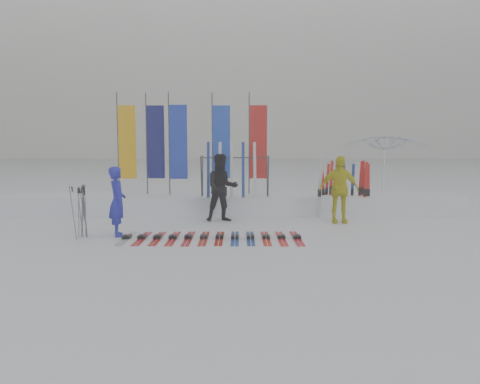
{
  "coord_description": "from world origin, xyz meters",
  "views": [
    {
      "loc": [
        0.16,
        -9.98,
        2.19
      ],
      "look_at": [
        0.2,
        1.6,
        1.0
      ],
      "focal_mm": 35.0,
      "sensor_mm": 36.0,
      "label": 1
    }
  ],
  "objects_px": {
    "person_black": "(222,188)",
    "person_yellow": "(339,189)",
    "tent_canopy": "(385,170)",
    "ski_row": "(212,237)",
    "person_blue": "(117,201)",
    "ski_rack": "(235,171)"
  },
  "relations": [
    {
      "from": "tent_canopy",
      "to": "ski_row",
      "type": "height_order",
      "value": "tent_canopy"
    },
    {
      "from": "person_yellow",
      "to": "tent_canopy",
      "type": "height_order",
      "value": "tent_canopy"
    },
    {
      "from": "ski_row",
      "to": "ski_rack",
      "type": "height_order",
      "value": "ski_rack"
    },
    {
      "from": "person_yellow",
      "to": "tent_canopy",
      "type": "bearing_deg",
      "value": 55.69
    },
    {
      "from": "person_black",
      "to": "person_yellow",
      "type": "height_order",
      "value": "person_black"
    },
    {
      "from": "person_black",
      "to": "tent_canopy",
      "type": "relative_size",
      "value": 0.67
    },
    {
      "from": "person_black",
      "to": "person_yellow",
      "type": "bearing_deg",
      "value": -16.39
    },
    {
      "from": "tent_canopy",
      "to": "ski_rack",
      "type": "relative_size",
      "value": 1.41
    },
    {
      "from": "person_blue",
      "to": "person_black",
      "type": "height_order",
      "value": "person_black"
    },
    {
      "from": "ski_row",
      "to": "tent_canopy",
      "type": "bearing_deg",
      "value": 44.17
    },
    {
      "from": "person_black",
      "to": "tent_canopy",
      "type": "distance_m",
      "value": 6.36
    },
    {
      "from": "person_black",
      "to": "ski_row",
      "type": "xyz_separation_m",
      "value": [
        -0.14,
        -2.49,
        -0.92
      ]
    },
    {
      "from": "person_blue",
      "to": "person_black",
      "type": "xyz_separation_m",
      "value": [
        2.42,
        2.11,
        0.13
      ]
    },
    {
      "from": "person_black",
      "to": "person_yellow",
      "type": "xyz_separation_m",
      "value": [
        3.27,
        -0.25,
        -0.02
      ]
    },
    {
      "from": "person_yellow",
      "to": "ski_rack",
      "type": "relative_size",
      "value": 0.92
    },
    {
      "from": "person_blue",
      "to": "ski_rack",
      "type": "relative_size",
      "value": 0.82
    },
    {
      "from": "person_black",
      "to": "ski_row",
      "type": "relative_size",
      "value": 0.46
    },
    {
      "from": "tent_canopy",
      "to": "ski_rack",
      "type": "distance_m",
      "value": 5.59
    },
    {
      "from": "ski_rack",
      "to": "person_yellow",
      "type": "bearing_deg",
      "value": -23.62
    },
    {
      "from": "tent_canopy",
      "to": "ski_row",
      "type": "relative_size",
      "value": 0.7
    },
    {
      "from": "person_yellow",
      "to": "ski_row",
      "type": "relative_size",
      "value": 0.45
    },
    {
      "from": "person_yellow",
      "to": "ski_row",
      "type": "distance_m",
      "value": 4.17
    }
  ]
}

